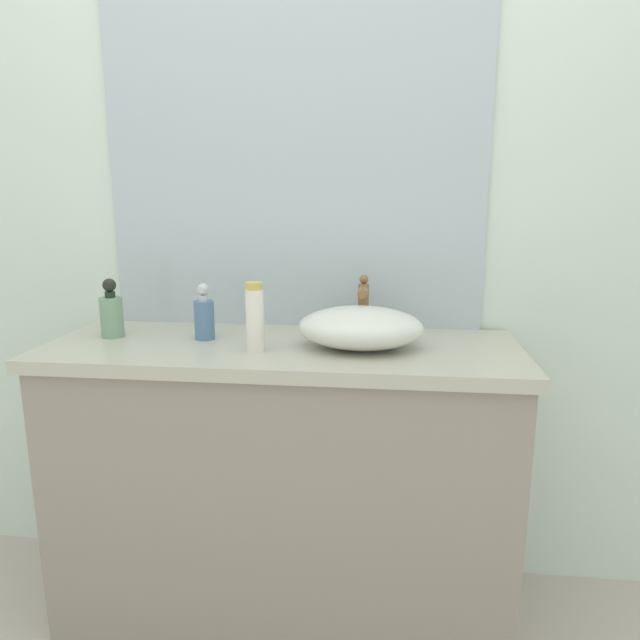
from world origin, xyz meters
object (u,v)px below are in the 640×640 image
(sink_basin, at_px, (361,328))
(soap_dispenser, at_px, (204,316))
(lotion_bottle, at_px, (255,317))
(perfume_bottle, at_px, (111,313))

(sink_basin, distance_m, soap_dispenser, 0.48)
(sink_basin, relative_size, soap_dispenser, 2.09)
(sink_basin, relative_size, lotion_bottle, 1.84)
(soap_dispenser, xyz_separation_m, lotion_bottle, (0.18, -0.11, 0.03))
(sink_basin, height_order, lotion_bottle, lotion_bottle)
(lotion_bottle, relative_size, perfume_bottle, 1.07)
(sink_basin, distance_m, lotion_bottle, 0.30)
(lotion_bottle, xyz_separation_m, perfume_bottle, (-0.47, 0.11, -0.02))
(soap_dispenser, height_order, perfume_bottle, perfume_bottle)
(soap_dispenser, height_order, lotion_bottle, lotion_bottle)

